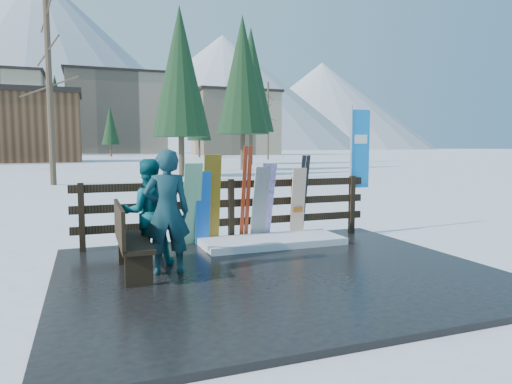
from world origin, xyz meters
name	(u,v)px	position (x,y,z in m)	size (l,w,h in m)	color
ground	(277,275)	(0.00, 0.00, 0.00)	(700.00, 700.00, 0.00)	white
deck	(277,273)	(0.00, 0.00, 0.04)	(6.00, 5.00, 0.08)	black
fence	(231,205)	(0.00, 2.20, 0.74)	(5.60, 0.10, 1.15)	black
snow_patch	(272,241)	(0.58, 1.60, 0.14)	(2.53, 1.00, 0.12)	white
bench	(128,237)	(-2.00, 0.50, 0.60)	(0.41, 1.50, 0.97)	black
snowboard_0	(203,208)	(-0.59, 1.98, 0.74)	(0.25, 0.03, 1.33)	blue
snowboard_1	(192,205)	(-0.79, 1.98, 0.82)	(0.31, 0.03, 1.52)	white
snowboard_2	(212,200)	(-0.43, 1.98, 0.89)	(0.31, 0.03, 1.63)	#FEAD0F
snowboard_3	(266,202)	(0.61, 1.98, 0.81)	(0.27, 0.03, 1.50)	white
snowboard_4	(260,204)	(0.49, 1.98, 0.77)	(0.29, 0.03, 1.42)	black
snowboard_5	(298,203)	(1.27, 1.98, 0.75)	(0.28, 0.03, 1.35)	white
ski_pair_a	(246,194)	(0.24, 2.05, 0.96)	(0.17, 0.32, 1.77)	#AC3015
ski_pair_b	(302,196)	(1.40, 2.05, 0.87)	(0.17, 0.32, 1.59)	black
rental_flag	(358,154)	(2.76, 2.25, 1.69)	(0.45, 0.04, 2.60)	silver
person_front	(167,212)	(-1.49, 0.37, 0.94)	(0.62, 0.41, 1.71)	#184D48
person_back	(148,212)	(-1.67, 0.92, 0.87)	(0.76, 0.60, 1.57)	#0B535E
resort_buildings	(100,115)	(1.03, 115.41, 9.81)	(73.00, 87.60, 22.60)	tan
trees	(150,113)	(4.61, 48.77, 5.77)	(42.15, 68.78, 13.58)	#382B1E
mountains	(70,74)	(-10.50, 328.41, 50.20)	(520.00, 260.00, 120.00)	white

